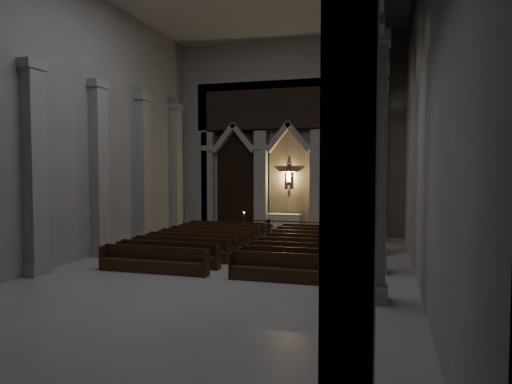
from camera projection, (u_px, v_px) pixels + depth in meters
room at (227, 75)px, 17.39m from camera, size 24.00×24.10×12.00m
sanctuary_wall at (289, 127)px, 28.53m from camera, size 14.00×0.77×12.00m
right_arcade at (377, 67)px, 17.16m from camera, size 1.00×24.00×12.00m
left_pilasters at (123, 171)px, 22.79m from camera, size 0.60×13.00×8.03m
sanctuary_step at (285, 233)px, 27.97m from camera, size 8.50×2.60×0.15m
altar at (284, 222)px, 28.50m from camera, size 2.03×0.81×1.03m
altar_rail at (281, 226)px, 26.78m from camera, size 4.91×0.09×0.96m
candle_stand_left at (244, 228)px, 27.67m from camera, size 0.23×0.23×1.36m
candle_stand_right at (326, 232)px, 26.17m from camera, size 0.24×0.24×1.39m
pews at (251, 249)px, 20.92m from camera, size 9.90×8.95×1.00m
worshipper at (269, 232)px, 24.10m from camera, size 0.55×0.42×1.35m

